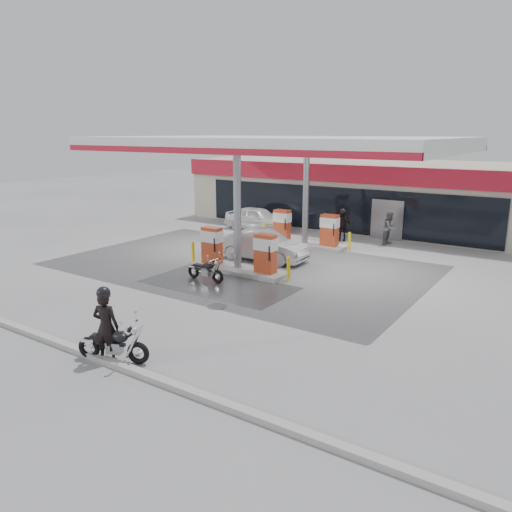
% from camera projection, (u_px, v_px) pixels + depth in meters
% --- Properties ---
extents(ground, '(90.00, 90.00, 0.00)m').
position_uv_depth(ground, '(208.00, 283.00, 19.78)').
color(ground, gray).
rests_on(ground, ground).
extents(wet_patch, '(6.00, 3.00, 0.00)m').
position_uv_depth(wet_patch, '(218.00, 285.00, 19.51)').
color(wet_patch, '#4C4C4F').
rests_on(wet_patch, ground).
extents(drain_cover, '(0.70, 0.70, 0.01)m').
position_uv_depth(drain_cover, '(217.00, 306.00, 17.08)').
color(drain_cover, '#38383A').
rests_on(drain_cover, ground).
extents(kerb, '(28.00, 0.25, 0.15)m').
position_uv_depth(kerb, '(52.00, 341.00, 14.12)').
color(kerb, gray).
rests_on(kerb, ground).
extents(store_building, '(22.00, 8.22, 4.00)m').
position_uv_depth(store_building, '(364.00, 193.00, 32.13)').
color(store_building, '#BDB29E').
rests_on(store_building, ground).
extents(canopy, '(16.00, 10.02, 5.51)m').
position_uv_depth(canopy, '(276.00, 144.00, 22.53)').
color(canopy, silver).
rests_on(canopy, ground).
extents(pump_island_near, '(5.14, 1.30, 1.78)m').
position_uv_depth(pump_island_near, '(238.00, 255.00, 21.22)').
color(pump_island_near, '#9E9E99').
rests_on(pump_island_near, ground).
extents(pump_island_far, '(5.14, 1.30, 1.78)m').
position_uv_depth(pump_island_far, '(305.00, 232.00, 26.05)').
color(pump_island_far, '#9E9E99').
rests_on(pump_island_far, ground).
extents(main_motorcycle, '(1.93, 0.96, 1.03)m').
position_uv_depth(main_motorcycle, '(114.00, 345.00, 12.91)').
color(main_motorcycle, black).
rests_on(main_motorcycle, ground).
extents(biker_main, '(0.81, 0.68, 1.90)m').
position_uv_depth(biker_main, '(106.00, 327.00, 12.83)').
color(biker_main, black).
rests_on(biker_main, ground).
extents(parked_motorcycle, '(1.83, 0.70, 0.94)m').
position_uv_depth(parked_motorcycle, '(206.00, 271.00, 19.95)').
color(parked_motorcycle, black).
rests_on(parked_motorcycle, ground).
extents(sedan_white, '(4.17, 1.73, 1.41)m').
position_uv_depth(sedan_white, '(258.00, 219.00, 30.22)').
color(sedan_white, silver).
rests_on(sedan_white, ground).
extents(attendant, '(0.77, 0.93, 1.76)m').
position_uv_depth(attendant, '(390.00, 228.00, 26.35)').
color(attendant, '#59585D').
rests_on(attendant, ground).
extents(hatchback_silver, '(4.34, 1.71, 1.40)m').
position_uv_depth(hatchback_silver, '(263.00, 246.00, 23.08)').
color(hatchback_silver, '#A9ABB1').
rests_on(hatchback_silver, ground).
extents(parked_car_left, '(4.59, 2.69, 1.25)m').
position_uv_depth(parked_car_left, '(273.00, 210.00, 34.01)').
color(parked_car_left, '#B2B6BB').
rests_on(parked_car_left, ground).
extents(parked_car_right, '(4.76, 2.91, 1.23)m').
position_uv_depth(parked_car_right, '(440.00, 227.00, 28.02)').
color(parked_car_right, black).
rests_on(parked_car_right, ground).
extents(biker_walking, '(1.06, 0.68, 1.68)m').
position_uv_depth(biker_walking, '(342.00, 226.00, 27.19)').
color(biker_walking, black).
rests_on(biker_walking, ground).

